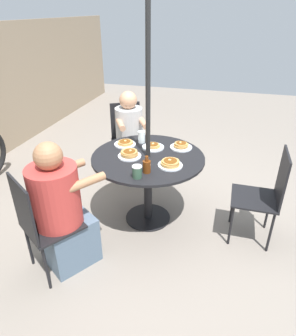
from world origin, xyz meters
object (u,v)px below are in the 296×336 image
(patio_table, at_px, (148,167))
(pancake_plate_e, at_px, (125,143))
(drinking_glass_a, at_px, (141,137))
(patio_chair_east, at_px, (127,135))
(pancake_plate_a, at_px, (129,154))
(diner_south, at_px, (62,213))
(patio_chair_south, at_px, (41,222))
(coffee_cup, at_px, (137,172))
(pancake_plate_b, at_px, (153,147))
(diner_east, at_px, (130,140))
(pancake_plate_c, at_px, (181,146))
(pancake_plate_d, at_px, (170,164))
(syrup_bottle, at_px, (147,166))
(patio_chair_north, at_px, (266,192))

(patio_table, relative_size, pancake_plate_e, 4.88)
(patio_table, relative_size, drinking_glass_a, 8.98)
(patio_chair_east, xyz_separation_m, pancake_plate_a, (-1.05, -0.39, 0.25))
(patio_table, relative_size, diner_south, 0.94)
(patio_chair_south, distance_m, drinking_glass_a, 1.37)
(diner_south, relative_size, coffee_cup, 10.70)
(pancake_plate_b, relative_size, pancake_plate_e, 1.00)
(diner_east, bearing_deg, pancake_plate_c, 113.66)
(diner_south, height_order, pancake_plate_a, diner_south)
(patio_chair_south, xyz_separation_m, pancake_plate_a, (0.88, -0.46, 0.25))
(patio_chair_south, bearing_deg, drinking_glass_a, 103.05)
(pancake_plate_d, distance_m, syrup_bottle, 0.25)
(patio_table, distance_m, pancake_plate_e, 0.39)
(patio_table, bearing_deg, pancake_plate_a, 111.53)
(diner_south, bearing_deg, pancake_plate_c, 86.39)
(patio_chair_north, distance_m, pancake_plate_b, 1.18)
(patio_chair_north, relative_size, pancake_plate_e, 4.15)
(patio_chair_south, relative_size, syrup_bottle, 5.97)
(syrup_bottle, height_order, drinking_glass_a, syrup_bottle)
(coffee_cup, bearing_deg, syrup_bottle, -25.97)
(diner_east, distance_m, patio_chair_south, 1.79)
(pancake_plate_c, height_order, coffee_cup, coffee_cup)
(patio_chair_east, relative_size, pancake_plate_b, 4.15)
(pancake_plate_d, relative_size, coffee_cup, 2.07)
(pancake_plate_a, height_order, pancake_plate_d, pancake_plate_a)
(patio_chair_east, height_order, pancake_plate_e, patio_chair_east)
(patio_table, bearing_deg, patio_chair_south, 146.41)
(pancake_plate_d, distance_m, pancake_plate_e, 0.65)
(patio_chair_south, relative_size, drinking_glass_a, 7.64)
(pancake_plate_c, bearing_deg, diner_east, 53.26)
(pancake_plate_b, height_order, pancake_plate_d, pancake_plate_d)
(pancake_plate_c, bearing_deg, diner_south, 142.80)
(patio_table, distance_m, pancake_plate_c, 0.42)
(pancake_plate_d, bearing_deg, patio_chair_east, 35.54)
(syrup_bottle, bearing_deg, pancake_plate_b, 8.16)
(drinking_glass_a, bearing_deg, patio_chair_north, -104.00)
(patio_chair_north, xyz_separation_m, patio_chair_south, (-0.93, 1.76, 0.00))
(patio_chair_south, height_order, coffee_cup, patio_chair_south)
(patio_chair_north, relative_size, diner_south, 0.80)
(patio_chair_east, distance_m, diner_east, 0.18)
(pancake_plate_b, distance_m, pancake_plate_d, 0.43)
(patio_chair_east, height_order, pancake_plate_d, patio_chair_east)
(patio_chair_north, distance_m, pancake_plate_d, 0.93)
(diner_south, bearing_deg, patio_table, 90.00)
(patio_chair_south, xyz_separation_m, coffee_cup, (0.51, -0.65, 0.28))
(patio_chair_north, distance_m, coffee_cup, 1.22)
(syrup_bottle, bearing_deg, diner_south, 128.14)
(pancake_plate_d, height_order, coffee_cup, coffee_cup)
(pancake_plate_a, bearing_deg, pancake_plate_b, -33.36)
(patio_chair_south, bearing_deg, coffee_cup, 71.90)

